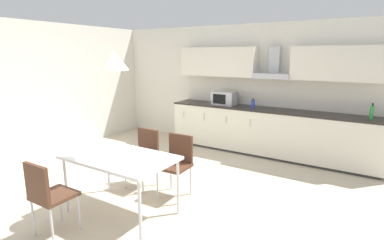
% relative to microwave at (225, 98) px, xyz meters
% --- Properties ---
extents(ground_plane, '(8.85, 8.82, 0.02)m').
position_rel_microwave_xyz_m(ground_plane, '(0.14, -2.63, -1.08)').
color(ground_plane, beige).
extents(wall_back, '(7.08, 0.10, 2.59)m').
position_rel_microwave_xyz_m(wall_back, '(0.14, 0.36, 0.23)').
color(wall_back, silver).
rests_on(wall_back, ground_plane).
extents(wall_left, '(0.10, 7.06, 2.59)m').
position_rel_microwave_xyz_m(wall_left, '(-2.86, -2.63, 0.23)').
color(wall_left, silver).
rests_on(wall_left, ground_plane).
extents(kitchen_counter, '(4.11, 0.65, 0.93)m').
position_rel_microwave_xyz_m(kitchen_counter, '(0.96, 0.00, -0.60)').
color(kitchen_counter, '#333333').
rests_on(kitchen_counter, ground_plane).
extents(backsplash_tile, '(4.09, 0.02, 0.57)m').
position_rel_microwave_xyz_m(backsplash_tile, '(0.96, 0.30, 0.14)').
color(backsplash_tile, silver).
rests_on(backsplash_tile, kitchen_counter).
extents(upper_wall_cabinets, '(4.09, 0.40, 0.60)m').
position_rel_microwave_xyz_m(upper_wall_cabinets, '(0.96, 0.14, 0.74)').
color(upper_wall_cabinets, silver).
extents(microwave, '(0.48, 0.35, 0.28)m').
position_rel_microwave_xyz_m(microwave, '(0.00, 0.00, 0.00)').
color(microwave, '#ADADB2').
rests_on(microwave, kitchen_counter).
extents(bottle_blue, '(0.07, 0.07, 0.19)m').
position_rel_microwave_xyz_m(bottle_blue, '(0.64, -0.01, -0.06)').
color(bottle_blue, blue).
rests_on(bottle_blue, kitchen_counter).
extents(bottle_green, '(0.06, 0.06, 0.27)m').
position_rel_microwave_xyz_m(bottle_green, '(2.69, -0.03, -0.03)').
color(bottle_green, green).
rests_on(bottle_green, kitchen_counter).
extents(dining_table, '(1.35, 0.82, 0.76)m').
position_rel_microwave_xyz_m(dining_table, '(0.14, -3.20, -0.37)').
color(dining_table, white).
rests_on(dining_table, ground_plane).
extents(chair_far_left, '(0.40, 0.40, 0.87)m').
position_rel_microwave_xyz_m(chair_far_left, '(-0.16, -2.40, -0.54)').
color(chair_far_left, '#4C2D1E').
rests_on(chair_far_left, ground_plane).
extents(chair_near_left, '(0.40, 0.40, 0.87)m').
position_rel_microwave_xyz_m(chair_near_left, '(-0.16, -3.99, -0.54)').
color(chair_near_left, '#4C2D1E').
rests_on(chair_near_left, ground_plane).
extents(chair_far_right, '(0.42, 0.42, 0.87)m').
position_rel_microwave_xyz_m(chair_far_right, '(0.44, -2.40, -0.54)').
color(chair_far_right, '#4C2D1E').
rests_on(chair_far_right, ground_plane).
extents(pendant_lamp, '(0.32, 0.32, 0.22)m').
position_rel_microwave_xyz_m(pendant_lamp, '(0.14, -3.20, 0.84)').
color(pendant_lamp, silver).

